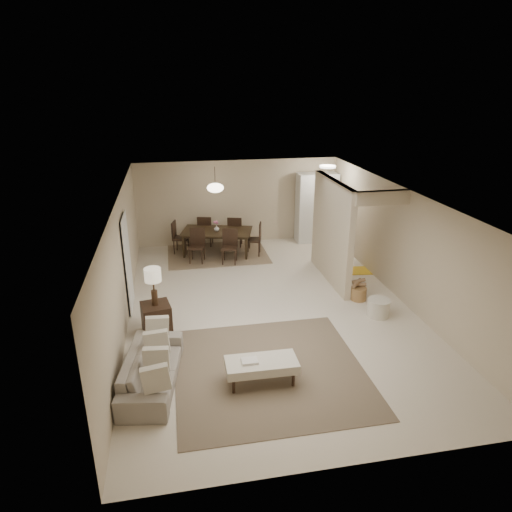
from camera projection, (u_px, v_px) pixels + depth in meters
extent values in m
plane|color=beige|center=(269.00, 307.00, 10.00)|extent=(9.00, 9.00, 0.00)
plane|color=white|center=(271.00, 196.00, 9.10)|extent=(9.00, 9.00, 0.00)
plane|color=#C6B495|center=(238.00, 202.00, 13.67)|extent=(6.00, 0.00, 6.00)
plane|color=#C6B495|center=(122.00, 264.00, 9.03)|extent=(0.00, 9.00, 9.00)
plane|color=#C6B495|center=(403.00, 245.00, 10.07)|extent=(0.00, 9.00, 9.00)
cube|color=#C6B495|center=(332.00, 231.00, 11.01)|extent=(0.15, 2.50, 2.50)
cube|color=black|center=(127.00, 264.00, 9.66)|extent=(0.04, 0.90, 2.04)
cube|color=silver|center=(316.00, 208.00, 13.83)|extent=(1.20, 0.55, 2.10)
cylinder|color=white|center=(328.00, 167.00, 12.45)|extent=(0.44, 0.44, 0.05)
cube|color=brown|center=(269.00, 370.00, 7.82)|extent=(3.20, 3.20, 0.01)
imported|color=gray|center=(152.00, 369.00, 7.38)|extent=(2.07, 1.07, 0.58)
cube|color=beige|center=(261.00, 365.00, 7.39)|extent=(1.17, 0.55, 0.16)
cylinder|color=black|center=(234.00, 386.00, 7.20)|extent=(0.05, 0.05, 0.26)
cylinder|color=black|center=(293.00, 379.00, 7.37)|extent=(0.05, 0.05, 0.26)
cylinder|color=black|center=(230.00, 372.00, 7.56)|extent=(0.05, 0.05, 0.26)
cylinder|color=black|center=(287.00, 366.00, 7.73)|extent=(0.05, 0.05, 0.26)
cube|color=black|center=(156.00, 318.00, 8.93)|extent=(0.63, 0.63, 0.59)
cylinder|color=#422C1C|center=(155.00, 298.00, 8.77)|extent=(0.12, 0.12, 0.30)
cylinder|color=#422C1C|center=(153.00, 284.00, 8.67)|extent=(0.03, 0.03, 0.26)
cylinder|color=beige|center=(153.00, 275.00, 8.60)|extent=(0.32, 0.32, 0.26)
cylinder|color=beige|center=(378.00, 308.00, 9.58)|extent=(0.47, 0.47, 0.37)
cylinder|color=olive|center=(359.00, 294.00, 10.30)|extent=(0.40, 0.40, 0.30)
cube|color=#876D53|center=(217.00, 253.00, 13.11)|extent=(2.80, 2.10, 0.01)
imported|color=black|center=(217.00, 242.00, 12.99)|extent=(2.16, 1.55, 0.68)
imported|color=white|center=(217.00, 228.00, 12.84)|extent=(0.17, 0.17, 0.16)
cube|color=gold|center=(356.00, 271.00, 11.92)|extent=(0.98, 0.68, 0.01)
cylinder|color=#422C1C|center=(215.00, 176.00, 12.31)|extent=(0.02, 0.02, 0.50)
ellipsoid|color=#FFEAC6|center=(215.00, 188.00, 12.43)|extent=(0.46, 0.46, 0.25)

